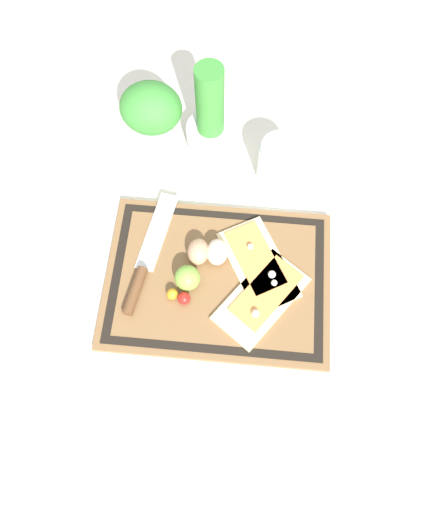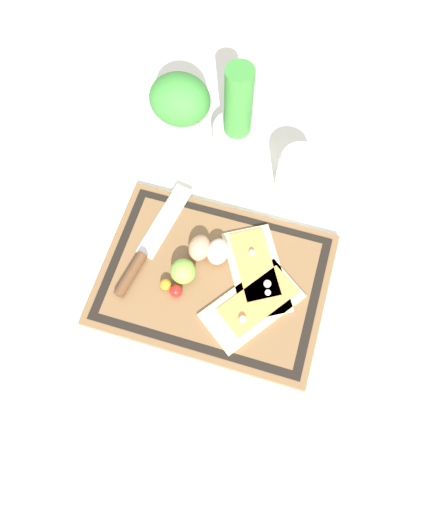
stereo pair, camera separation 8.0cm
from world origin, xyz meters
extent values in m
plane|color=silver|center=(0.00, 0.00, 0.00)|extent=(6.00, 6.00, 0.00)
cube|color=brown|center=(0.00, 0.00, 0.01)|extent=(0.46, 0.34, 0.02)
cube|color=black|center=(0.00, 0.00, 0.02)|extent=(0.43, 0.31, 0.00)
cube|color=brown|center=(0.00, 0.00, 0.02)|extent=(0.40, 0.28, 0.00)
cube|color=beige|center=(0.09, -0.04, 0.02)|extent=(0.20, 0.22, 0.01)
cube|color=#E08E47|center=(0.10, -0.03, 0.03)|extent=(0.15, 0.17, 0.00)
sphere|color=silver|center=(0.08, -0.07, 0.03)|extent=(0.02, 0.02, 0.02)
sphere|color=silver|center=(0.11, -0.01, 0.03)|extent=(0.01, 0.01, 0.01)
cube|color=beige|center=(0.08, 0.04, 0.02)|extent=(0.19, 0.22, 0.01)
cube|color=#E08E47|center=(0.07, 0.05, 0.03)|extent=(0.14, 0.17, 0.00)
sphere|color=silver|center=(0.11, 0.01, 0.03)|extent=(0.02, 0.02, 0.02)
sphere|color=silver|center=(0.06, 0.07, 0.03)|extent=(0.01, 0.01, 0.01)
cube|color=silver|center=(-0.14, 0.09, 0.02)|extent=(0.07, 0.19, 0.00)
cylinder|color=brown|center=(-0.16, -0.05, 0.03)|extent=(0.04, 0.10, 0.02)
ellipsoid|color=tan|center=(-0.04, 0.05, 0.04)|extent=(0.04, 0.06, 0.04)
ellipsoid|color=beige|center=(-0.01, 0.05, 0.04)|extent=(0.04, 0.06, 0.04)
sphere|color=#7FB742|center=(-0.06, -0.01, 0.04)|extent=(0.05, 0.05, 0.05)
sphere|color=red|center=(-0.06, -0.05, 0.03)|extent=(0.03, 0.03, 0.03)
sphere|color=orange|center=(-0.09, -0.05, 0.03)|extent=(0.02, 0.02, 0.02)
cylinder|color=white|center=(-0.05, 0.34, 0.03)|extent=(0.11, 0.11, 0.06)
cylinder|color=#388433|center=(-0.05, 0.34, 0.14)|extent=(0.06, 0.06, 0.21)
cylinder|color=silver|center=(0.11, 0.27, 0.05)|extent=(0.09, 0.09, 0.10)
cylinder|color=olive|center=(0.11, 0.27, 0.02)|extent=(0.08, 0.08, 0.03)
cylinder|color=silver|center=(0.11, 0.27, 0.10)|extent=(0.09, 0.09, 0.01)
cylinder|color=silver|center=(-0.17, 0.32, 0.05)|extent=(0.08, 0.08, 0.09)
ellipsoid|color=#388433|center=(-0.17, 0.32, 0.14)|extent=(0.13, 0.11, 0.11)
camera|label=1|loc=(0.04, -0.36, 0.97)|focal=35.00mm
camera|label=2|loc=(0.11, -0.34, 0.97)|focal=35.00mm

